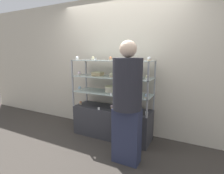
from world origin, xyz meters
TOP-DOWN VIEW (x-y plane):
  - ground_plane at (0.00, 0.00)m, footprint 20.00×20.00m
  - back_wall at (0.00, 0.38)m, footprint 8.00×0.05m
  - display_base at (0.00, 0.00)m, footprint 1.44×0.46m
  - display_riser_lower at (0.00, 0.00)m, footprint 1.44×0.46m
  - display_riser_middle at (0.00, 0.00)m, footprint 1.44×0.46m
  - display_riser_upper at (0.00, 0.00)m, footprint 1.44×0.46m
  - layer_cake_centerpiece at (-0.06, 0.04)m, footprint 0.19×0.19m
  - sheet_cake_frosted at (-0.31, 0.03)m, footprint 0.19×0.15m
  - cupcake_0 at (-0.65, -0.07)m, footprint 0.05×0.05m
  - cupcake_1 at (0.01, -0.03)m, footprint 0.05×0.05m
  - cupcake_2 at (0.67, -0.09)m, footprint 0.05×0.05m
  - price_tag_0 at (-0.16, -0.21)m, footprint 0.04×0.00m
  - cupcake_3 at (-0.67, -0.07)m, footprint 0.06×0.06m
  - cupcake_4 at (0.67, -0.12)m, footprint 0.06×0.06m
  - price_tag_1 at (0.08, -0.21)m, footprint 0.04×0.00m
  - cupcake_5 at (-0.66, -0.08)m, footprint 0.06×0.06m
  - cupcake_6 at (0.01, -0.06)m, footprint 0.06×0.06m
  - cupcake_7 at (0.66, -0.07)m, footprint 0.06×0.06m
  - price_tag_2 at (0.43, -0.21)m, footprint 0.04×0.00m
  - cupcake_8 at (-0.66, -0.12)m, footprint 0.06×0.06m
  - cupcake_9 at (-0.34, -0.07)m, footprint 0.06×0.06m
  - cupcake_10 at (-0.00, -0.06)m, footprint 0.06×0.06m
  - cupcake_11 at (0.33, -0.10)m, footprint 0.06×0.06m
  - cupcake_12 at (0.67, -0.07)m, footprint 0.06×0.06m
  - price_tag_3 at (-0.21, -0.21)m, footprint 0.04×0.00m
  - donut_glazed at (0.37, 0.07)m, footprint 0.12×0.12m
  - customer_figure at (0.54, -0.61)m, footprint 0.40×0.40m

SIDE VIEW (x-z plane):
  - ground_plane at x=0.00m, z-range 0.00..0.00m
  - display_base at x=0.00m, z-range 0.00..0.55m
  - price_tag_0 at x=-0.16m, z-range 0.55..0.60m
  - cupcake_0 at x=-0.65m, z-range 0.55..0.62m
  - cupcake_1 at x=0.01m, z-range 0.55..0.62m
  - cupcake_2 at x=0.67m, z-range 0.55..0.62m
  - display_riser_lower at x=0.00m, z-range 0.68..0.97m
  - price_tag_1 at x=0.08m, z-range 0.84..0.89m
  - cupcake_3 at x=-0.67m, z-range 0.84..0.91m
  - cupcake_4 at x=0.67m, z-range 0.84..0.91m
  - layer_cake_centerpiece at x=-0.06m, z-range 0.84..0.95m
  - customer_figure at x=0.54m, z-range 0.06..1.76m
  - display_riser_middle at x=0.00m, z-range 0.97..1.26m
  - price_tag_2 at x=0.43m, z-range 1.13..1.18m
  - cupcake_5 at x=-0.66m, z-range 1.13..1.20m
  - cupcake_6 at x=0.01m, z-range 1.13..1.20m
  - cupcake_7 at x=0.66m, z-range 1.13..1.20m
  - sheet_cake_frosted at x=-0.31m, z-range 1.13..1.20m
  - back_wall at x=0.00m, z-range 0.00..2.60m
  - display_riser_upper at x=0.00m, z-range 1.26..1.55m
  - donut_glazed at x=0.37m, z-range 1.42..1.45m
  - price_tag_3 at x=-0.21m, z-range 1.42..1.46m
  - cupcake_8 at x=-0.66m, z-range 1.42..1.49m
  - cupcake_9 at x=-0.34m, z-range 1.42..1.49m
  - cupcake_10 at x=0.00m, z-range 1.42..1.49m
  - cupcake_11 at x=0.33m, z-range 1.42..1.49m
  - cupcake_12 at x=0.67m, z-range 1.42..1.49m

